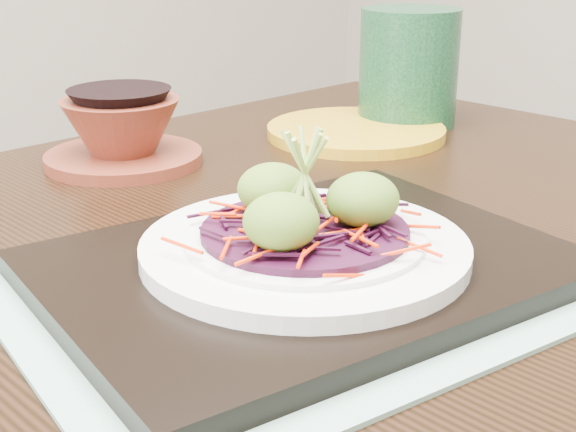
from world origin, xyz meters
TOP-DOWN VIEW (x-y plane):
  - dining_table at (0.01, -0.09)m, footprint 1.36×0.99m
  - placemat at (0.03, -0.16)m, footprint 0.45×0.36m
  - serving_tray at (0.03, -0.16)m, footprint 0.39×0.30m
  - white_plate at (0.03, -0.16)m, footprint 0.24×0.24m
  - cabbage_bed at (0.03, -0.16)m, footprint 0.15×0.15m
  - carrot_julienne at (0.03, -0.16)m, footprint 0.19×0.19m
  - guacamole_scoops at (0.03, -0.16)m, footprint 0.13×0.12m
  - scallion_garnish at (0.03, -0.16)m, footprint 0.06×0.06m
  - terracotta_bowl_set at (0.07, 0.20)m, footprint 0.20×0.20m
  - yellow_plate at (0.35, 0.13)m, footprint 0.30×0.30m
  - green_jar at (0.45, 0.15)m, footprint 0.17×0.17m

SIDE VIEW (x-z plane):
  - dining_table at x=0.01m, z-range 0.29..1.09m
  - placemat at x=0.03m, z-range 0.80..0.80m
  - yellow_plate at x=0.35m, z-range 0.80..0.81m
  - serving_tray at x=0.03m, z-range 0.80..0.82m
  - white_plate at x=0.03m, z-range 0.82..0.83m
  - terracotta_bowl_set at x=0.07m, z-range 0.79..0.86m
  - cabbage_bed at x=0.03m, z-range 0.83..0.84m
  - carrot_julienne at x=0.03m, z-range 0.84..0.85m
  - guacamole_scoops at x=0.03m, z-range 0.84..0.88m
  - green_jar at x=0.45m, z-range 0.80..0.94m
  - scallion_garnish at x=0.03m, z-range 0.83..0.92m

